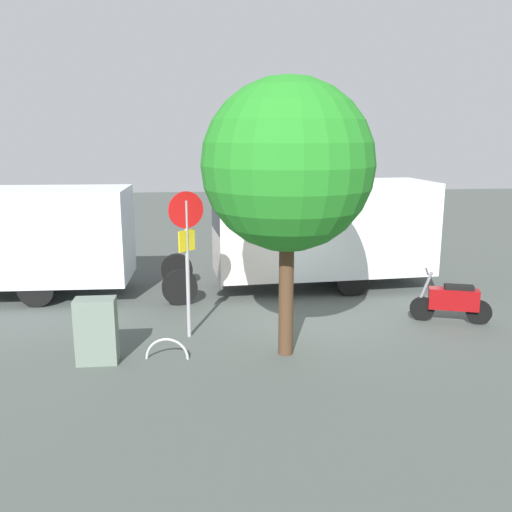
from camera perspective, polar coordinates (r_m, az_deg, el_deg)
ground_plane at (r=12.77m, az=4.70°, el=-7.04°), size 60.00×60.00×0.00m
box_truck_near at (r=15.52m, az=6.98°, el=2.65°), size 7.62×2.72×2.98m
box_truck_far at (r=15.76m, az=-22.99°, el=1.74°), size 6.85×2.35×2.88m
motorcycle at (r=13.48m, az=19.64°, el=-4.36°), size 1.75×0.79×1.20m
stop_sign at (r=11.52m, az=-7.16°, el=1.50°), size 0.71×0.33×3.12m
street_tree at (r=10.32m, az=3.29°, el=9.28°), size 3.21×3.21×5.31m
utility_cabinet at (r=10.91m, az=-16.14°, el=-7.44°), size 0.76×0.43×1.27m
bike_rack_hoop at (r=11.01m, az=-9.15°, el=-10.43°), size 0.85×0.16×0.85m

